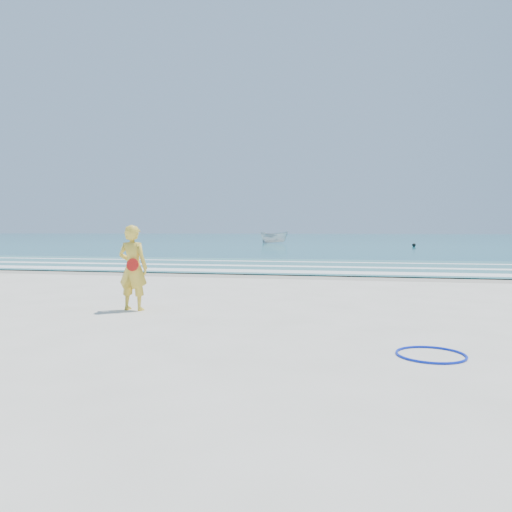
# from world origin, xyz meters

# --- Properties ---
(ground) EXTENTS (400.00, 400.00, 0.00)m
(ground) POSITION_xyz_m (0.00, 0.00, 0.00)
(ground) COLOR silver
(ground) RESTS_ON ground
(wet_sand) EXTENTS (400.00, 2.40, 0.00)m
(wet_sand) POSITION_xyz_m (0.00, 9.00, 0.00)
(wet_sand) COLOR #B2A893
(wet_sand) RESTS_ON ground
(ocean) EXTENTS (400.00, 190.00, 0.04)m
(ocean) POSITION_xyz_m (0.00, 105.00, 0.02)
(ocean) COLOR #19727F
(ocean) RESTS_ON ground
(shallow) EXTENTS (400.00, 10.00, 0.01)m
(shallow) POSITION_xyz_m (0.00, 14.00, 0.04)
(shallow) COLOR #59B7AD
(shallow) RESTS_ON ocean
(foam_near) EXTENTS (400.00, 1.40, 0.01)m
(foam_near) POSITION_xyz_m (0.00, 10.30, 0.05)
(foam_near) COLOR white
(foam_near) RESTS_ON shallow
(foam_mid) EXTENTS (400.00, 0.90, 0.01)m
(foam_mid) POSITION_xyz_m (0.00, 13.20, 0.05)
(foam_mid) COLOR white
(foam_mid) RESTS_ON shallow
(foam_far) EXTENTS (400.00, 0.60, 0.01)m
(foam_far) POSITION_xyz_m (0.00, 16.50, 0.05)
(foam_far) COLOR white
(foam_far) RESTS_ON shallow
(hoop) EXTENTS (1.20, 1.20, 0.03)m
(hoop) POSITION_xyz_m (4.11, -2.32, 0.02)
(hoop) COLOR #0B22C8
(hoop) RESTS_ON ground
(boat) EXTENTS (4.23, 2.84, 1.53)m
(boat) POSITION_xyz_m (-7.41, 51.93, 0.80)
(boat) COLOR silver
(boat) RESTS_ON ocean
(buoy) EXTENTS (0.36, 0.36, 0.36)m
(buoy) POSITION_xyz_m (8.32, 42.15, 0.22)
(buoy) COLOR black
(buoy) RESTS_ON ocean
(woman) EXTENTS (0.70, 0.50, 1.82)m
(woman) POSITION_xyz_m (-1.59, 0.43, 0.91)
(woman) COLOR yellow
(woman) RESTS_ON ground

